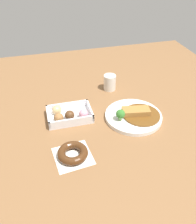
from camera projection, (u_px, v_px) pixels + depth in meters
name	position (u px, v px, depth m)	size (l,w,h in m)	color
ground_plane	(107.00, 115.00, 1.11)	(1.60, 1.60, 0.00)	brown
curry_plate	(134.00, 115.00, 1.08)	(0.26, 0.26, 0.07)	white
donut_box	(69.00, 115.00, 1.08)	(0.20, 0.13, 0.05)	white
chocolate_ring_donut	(73.00, 153.00, 0.90)	(0.15, 0.15, 0.03)	white
coffee_mug	(110.00, 82.00, 1.27)	(0.06, 0.06, 0.08)	silver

